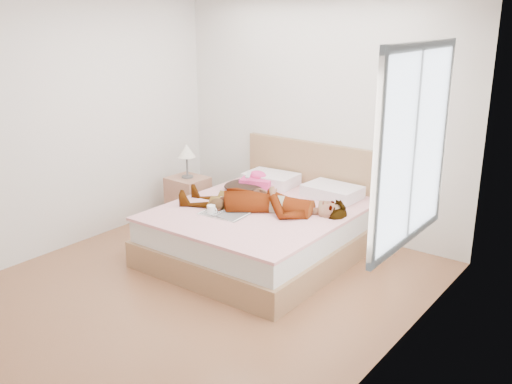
{
  "coord_description": "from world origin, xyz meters",
  "views": [
    {
      "loc": [
        3.21,
        -3.43,
        2.38
      ],
      "look_at": [
        0.0,
        0.85,
        0.7
      ],
      "focal_mm": 40.0,
      "sensor_mm": 36.0,
      "label": 1
    }
  ],
  "objects_px": {
    "magazine": "(224,213)",
    "nightstand": "(188,195)",
    "towel": "(257,181)",
    "coffee_mug": "(211,210)",
    "plush_toy": "(218,204)",
    "woman": "(263,198)",
    "bed": "(267,227)",
    "phone": "(248,175)"
  },
  "relations": [
    {
      "from": "woman",
      "to": "plush_toy",
      "type": "distance_m",
      "value": 0.46
    },
    {
      "from": "phone",
      "to": "towel",
      "type": "distance_m",
      "value": 0.19
    },
    {
      "from": "woman",
      "to": "nightstand",
      "type": "xyz_separation_m",
      "value": [
        -1.35,
        0.33,
        -0.32
      ]
    },
    {
      "from": "bed",
      "to": "magazine",
      "type": "xyz_separation_m",
      "value": [
        -0.18,
        -0.47,
        0.24
      ]
    },
    {
      "from": "magazine",
      "to": "nightstand",
      "type": "relative_size",
      "value": 0.5
    },
    {
      "from": "phone",
      "to": "coffee_mug",
      "type": "height_order",
      "value": "phone"
    },
    {
      "from": "towel",
      "to": "plush_toy",
      "type": "height_order",
      "value": "towel"
    },
    {
      "from": "woman",
      "to": "magazine",
      "type": "relative_size",
      "value": 3.62
    },
    {
      "from": "towel",
      "to": "nightstand",
      "type": "xyz_separation_m",
      "value": [
        -0.86,
        -0.23,
        -0.27
      ]
    },
    {
      "from": "nightstand",
      "to": "coffee_mug",
      "type": "bearing_deg",
      "value": -36.21
    },
    {
      "from": "phone",
      "to": "towel",
      "type": "xyz_separation_m",
      "value": [
        0.01,
        0.16,
        -0.1
      ]
    },
    {
      "from": "woman",
      "to": "plush_toy",
      "type": "bearing_deg",
      "value": -67.44
    },
    {
      "from": "towel",
      "to": "coffee_mug",
      "type": "xyz_separation_m",
      "value": [
        0.19,
        -0.99,
        -0.03
      ]
    },
    {
      "from": "phone",
      "to": "woman",
      "type": "bearing_deg",
      "value": -59.03
    },
    {
      "from": "magazine",
      "to": "nightstand",
      "type": "bearing_deg",
      "value": 148.86
    },
    {
      "from": "bed",
      "to": "plush_toy",
      "type": "height_order",
      "value": "bed"
    },
    {
      "from": "towel",
      "to": "coffee_mug",
      "type": "height_order",
      "value": "towel"
    },
    {
      "from": "bed",
      "to": "nightstand",
      "type": "bearing_deg",
      "value": 170.51
    },
    {
      "from": "plush_toy",
      "to": "nightstand",
      "type": "relative_size",
      "value": 0.25
    },
    {
      "from": "bed",
      "to": "nightstand",
      "type": "relative_size",
      "value": 2.23
    },
    {
      "from": "woman",
      "to": "towel",
      "type": "height_order",
      "value": "woman"
    },
    {
      "from": "nightstand",
      "to": "magazine",
      "type": "bearing_deg",
      "value": -31.14
    },
    {
      "from": "towel",
      "to": "woman",
      "type": "bearing_deg",
      "value": -48.51
    },
    {
      "from": "magazine",
      "to": "bed",
      "type": "bearing_deg",
      "value": 69.3
    },
    {
      "from": "phone",
      "to": "nightstand",
      "type": "distance_m",
      "value": 0.93
    },
    {
      "from": "phone",
      "to": "nightstand",
      "type": "bearing_deg",
      "value": 164.54
    },
    {
      "from": "towel",
      "to": "coffee_mug",
      "type": "relative_size",
      "value": 3.57
    },
    {
      "from": "woman",
      "to": "coffee_mug",
      "type": "relative_size",
      "value": 14.39
    },
    {
      "from": "woman",
      "to": "nightstand",
      "type": "distance_m",
      "value": 1.43
    },
    {
      "from": "woman",
      "to": "coffee_mug",
      "type": "distance_m",
      "value": 0.54
    },
    {
      "from": "plush_toy",
      "to": "nightstand",
      "type": "bearing_deg",
      "value": 147.99
    },
    {
      "from": "bed",
      "to": "coffee_mug",
      "type": "distance_m",
      "value": 0.67
    },
    {
      "from": "bed",
      "to": "phone",
      "type": "bearing_deg",
      "value": 147.83
    },
    {
      "from": "towel",
      "to": "nightstand",
      "type": "distance_m",
      "value": 0.93
    },
    {
      "from": "coffee_mug",
      "to": "nightstand",
      "type": "xyz_separation_m",
      "value": [
        -1.04,
        0.76,
        -0.25
      ]
    },
    {
      "from": "towel",
      "to": "phone",
      "type": "bearing_deg",
      "value": -92.64
    },
    {
      "from": "coffee_mug",
      "to": "nightstand",
      "type": "bearing_deg",
      "value": 143.79
    },
    {
      "from": "woman",
      "to": "nightstand",
      "type": "relative_size",
      "value": 1.82
    },
    {
      "from": "bed",
      "to": "magazine",
      "type": "relative_size",
      "value": 4.46
    },
    {
      "from": "magazine",
      "to": "coffee_mug",
      "type": "xyz_separation_m",
      "value": [
        -0.1,
        -0.08,
        0.04
      ]
    },
    {
      "from": "coffee_mug",
      "to": "nightstand",
      "type": "relative_size",
      "value": 0.13
    },
    {
      "from": "magazine",
      "to": "nightstand",
      "type": "distance_m",
      "value": 1.35
    }
  ]
}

